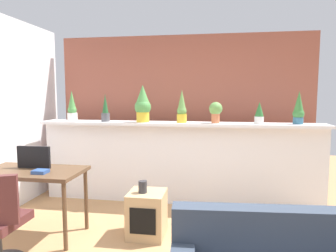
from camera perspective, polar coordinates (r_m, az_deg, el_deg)
The scene contains 15 objects.
divider_wall at distance 4.40m, azimuth 2.00°, elevation -7.21°, with size 4.00×0.16×1.14m, color white.
plant_shelf at distance 4.26m, azimuth 1.96°, elevation 0.42°, with size 4.00×0.39×0.04m, color white.
brick_wall_behind at distance 4.89m, azimuth 2.91°, elevation 2.19°, with size 4.00×0.10×2.50m, color #9E5442.
potted_plant_0 at distance 4.74m, azimuth -17.64°, elevation 3.26°, with size 0.15×0.15×0.45m.
potted_plant_1 at distance 4.47m, azimuth -11.73°, elevation 2.98°, with size 0.12×0.12×0.40m.
potted_plant_2 at distance 4.30m, azimuth -4.78°, elevation 4.14°, with size 0.23×0.23×0.52m.
potted_plant_3 at distance 4.20m, azimuth 2.62°, elevation 3.35°, with size 0.14×0.14×0.46m.
potted_plant_4 at distance 4.19m, azimuth 8.97°, elevation 2.86°, with size 0.18×0.18×0.29m.
potted_plant_5 at distance 4.25m, azimuth 16.83°, elevation 2.38°, with size 0.12×0.12×0.29m.
potted_plant_6 at distance 4.36m, azimuth 23.41°, elevation 2.94°, with size 0.15×0.15×0.44m.
desk at distance 3.68m, azimuth -24.17°, elevation -8.84°, with size 1.10×0.60×0.75m.
tv_monitor at distance 3.72m, azimuth -23.99°, elevation -5.39°, with size 0.39×0.04×0.25m, color black.
side_cube_shelf at distance 3.50m, azimuth -4.01°, elevation -16.24°, with size 0.40×0.41×0.50m.
vase_on_shelf at distance 3.39m, azimuth -4.79°, elevation -11.36°, with size 0.09×0.09×0.13m, color #2D2D33.
book_on_desk at distance 3.47m, azimuth -22.92°, elevation -7.92°, with size 0.15×0.13×0.04m, color #2D4C8C.
Camera 1 is at (0.53, -2.25, 1.58)m, focal length 32.32 mm.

